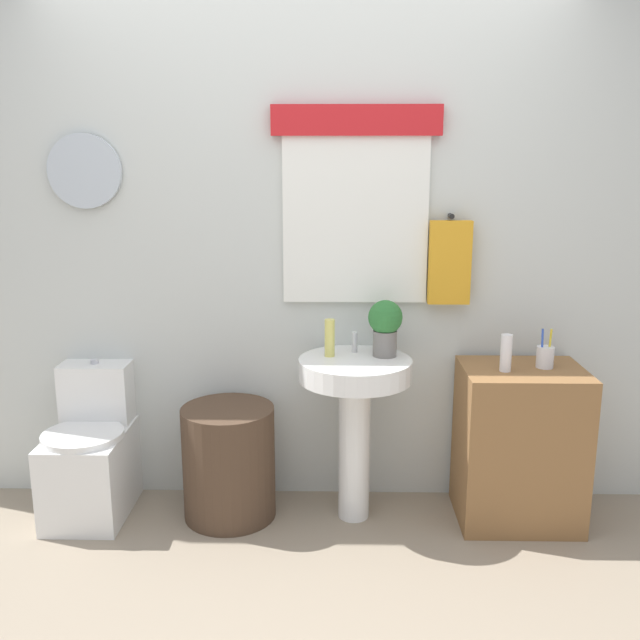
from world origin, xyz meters
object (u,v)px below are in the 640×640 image
Objects in this scene: pedestal_sink at (355,399)px; wooden_cabinet at (519,445)px; toothbrush_cup at (545,357)px; lotion_bottle at (506,353)px; potted_plant at (385,324)px; toilet at (92,456)px; soap_bottle at (330,338)px; laundry_hamper at (229,462)px.

wooden_cabinet is (0.78, -0.00, -0.23)m from pedestal_sink.
lotion_bottle is at bearing -163.08° from toothbrush_cup.
wooden_cabinet is 0.48m from lotion_bottle.
toothbrush_cup is (0.74, -0.04, -0.14)m from potted_plant.
potted_plant is (-0.64, 0.06, 0.57)m from wooden_cabinet.
toilet is 4.00× the size of toothbrush_cup.
pedestal_sink is at bearing -156.80° from potted_plant.
pedestal_sink is 4.49× the size of soap_bottle.
potted_plant reaches higher than pedestal_sink.
potted_plant is (1.43, 0.03, 0.67)m from toilet.
pedestal_sink reaches higher than wooden_cabinet.
soap_bottle reaches higher than toothbrush_cup.
wooden_cabinet is 4.41× the size of lotion_bottle.
wooden_cabinet is at bearing -0.81° from toilet.
toilet is 2.76× the size of potted_plant.
potted_plant reaches higher than lotion_bottle.
soap_bottle is at bearing 157.38° from pedestal_sink.
laundry_hamper is 1.39m from wooden_cabinet.
lotion_bottle is (-0.10, -0.04, 0.47)m from wooden_cabinet.
lotion_bottle is (0.55, -0.10, -0.11)m from potted_plant.
pedestal_sink is 4.64× the size of lotion_bottle.
wooden_cabinet is 1.04m from soap_bottle.
potted_plant is 0.57m from lotion_bottle.
toilet is 0.93× the size of pedestal_sink.
soap_bottle is 0.81m from lotion_bottle.
lotion_bottle is at bearing -2.01° from toilet.
lotion_bottle is (1.97, -0.07, 0.56)m from toilet.
wooden_cabinet is 0.44m from toothbrush_cup.
toothbrush_cup reaches higher than lotion_bottle.
lotion_bottle reaches higher than laundry_hamper.
lotion_bottle is at bearing -10.37° from potted_plant.
toilet is at bearing 177.53° from laundry_hamper.
wooden_cabinet is at bearing -168.54° from toothbrush_cup.
wooden_cabinet is at bearing 0.00° from laundry_hamper.
laundry_hamper is 3.22× the size of lotion_bottle.
pedestal_sink is 1.05× the size of wooden_cabinet.
potted_plant reaches higher than wooden_cabinet.
lotion_bottle is (1.29, -0.04, 0.57)m from laundry_hamper.
laundry_hamper is 2.07× the size of potted_plant.
toothbrush_cup is (0.88, 0.02, 0.21)m from pedestal_sink.
potted_plant is (0.26, 0.01, 0.06)m from soap_bottle.
pedestal_sink is 4.32× the size of toothbrush_cup.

